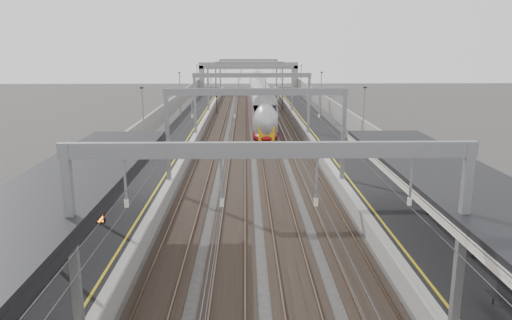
{
  "coord_description": "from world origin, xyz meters",
  "views": [
    {
      "loc": [
        -0.73,
        -13.11,
        10.51
      ],
      "look_at": [
        0.0,
        21.25,
        2.61
      ],
      "focal_mm": 35.0,
      "sensor_mm": 36.0,
      "label": 1
    }
  ],
  "objects_px": {
    "overbridge": "(249,69)",
    "train": "(260,102)",
    "signal_green": "(217,99)",
    "bench": "(509,299)"
  },
  "relations": [
    {
      "from": "bench",
      "to": "overbridge",
      "type": "bearing_deg",
      "value": 95.13
    },
    {
      "from": "overbridge",
      "to": "train",
      "type": "distance_m",
      "value": 37.41
    },
    {
      "from": "overbridge",
      "to": "train",
      "type": "height_order",
      "value": "overbridge"
    },
    {
      "from": "bench",
      "to": "signal_green",
      "type": "relative_size",
      "value": 0.58
    },
    {
      "from": "signal_green",
      "to": "overbridge",
      "type": "bearing_deg",
      "value": 81.63
    },
    {
      "from": "overbridge",
      "to": "bench",
      "type": "distance_m",
      "value": 97.44
    },
    {
      "from": "train",
      "to": "signal_green",
      "type": "bearing_deg",
      "value": 164.18
    },
    {
      "from": "signal_green",
      "to": "train",
      "type": "bearing_deg",
      "value": -15.82
    },
    {
      "from": "train",
      "to": "signal_green",
      "type": "xyz_separation_m",
      "value": [
        -6.7,
        1.9,
        0.28
      ]
    },
    {
      "from": "bench",
      "to": "signal_green",
      "type": "height_order",
      "value": "signal_green"
    }
  ]
}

